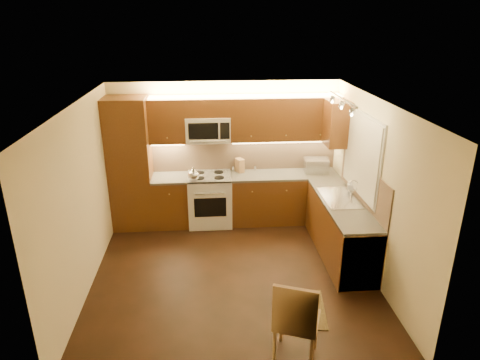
{
  "coord_description": "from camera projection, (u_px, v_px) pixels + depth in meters",
  "views": [
    {
      "loc": [
        -0.32,
        -5.36,
        3.54
      ],
      "look_at": [
        0.15,
        0.55,
        1.25
      ],
      "focal_mm": 31.98,
      "sensor_mm": 36.0,
      "label": 1
    }
  ],
  "objects": [
    {
      "name": "toaster_oven",
      "position": [
        316.0,
        165.0,
        7.67
      ],
      "size": [
        0.43,
        0.34,
        0.25
      ],
      "primitive_type": "cube",
      "rotation": [
        0.0,
        0.0,
        -0.06
      ],
      "color": "silver",
      "rests_on": "counter_back_right"
    },
    {
      "name": "window_blinds",
      "position": [
        361.0,
        155.0,
        6.36
      ],
      "size": [
        0.02,
        1.36,
        1.16
      ],
      "primitive_type": "cube",
      "color": "silver",
      "rests_on": "wall_right"
    },
    {
      "name": "wall_front",
      "position": [
        246.0,
        279.0,
        3.97
      ],
      "size": [
        4.0,
        0.01,
        2.5
      ],
      "primitive_type": "cube",
      "color": "beige",
      "rests_on": "ground"
    },
    {
      "name": "upper_cab_bridge",
      "position": [
        207.0,
        107.0,
        7.2
      ],
      "size": [
        0.76,
        0.35,
        0.31
      ],
      "primitive_type": "cube",
      "color": "#48290F",
      "rests_on": "wall_back"
    },
    {
      "name": "base_cab_back_left",
      "position": [
        171.0,
        201.0,
        7.63
      ],
      "size": [
        0.62,
        0.6,
        0.86
      ],
      "primitive_type": "cube",
      "color": "#48290F",
      "rests_on": "floor"
    },
    {
      "name": "base_cab_right",
      "position": [
        340.0,
        230.0,
        6.63
      ],
      "size": [
        0.6,
        2.0,
        0.86
      ],
      "primitive_type": "cube",
      "color": "#48290F",
      "rests_on": "floor"
    },
    {
      "name": "spice_jar_d",
      "position": [
        239.0,
        169.0,
        7.69
      ],
      "size": [
        0.05,
        0.05,
        0.09
      ],
      "primitive_type": "cylinder",
      "rotation": [
        0.0,
        0.0,
        0.06
      ],
      "color": "#9E552F",
      "rests_on": "counter_back_right"
    },
    {
      "name": "dishwasher",
      "position": [
        355.0,
        253.0,
        5.98
      ],
      "size": [
        0.58,
        0.6,
        0.84
      ],
      "primitive_type": "cube",
      "color": "silver",
      "rests_on": "floor"
    },
    {
      "name": "spice_jar_b",
      "position": [
        241.0,
        169.0,
        7.7
      ],
      "size": [
        0.06,
        0.06,
        0.09
      ],
      "primitive_type": "cylinder",
      "rotation": [
        0.0,
        0.0,
        0.37
      ],
      "color": "brown",
      "rests_on": "counter_back_right"
    },
    {
      "name": "dining_chair",
      "position": [
        297.0,
        318.0,
        4.56
      ],
      "size": [
        0.59,
        0.59,
        1.04
      ],
      "primitive_type": null,
      "rotation": [
        0.0,
        0.0,
        -0.36
      ],
      "color": "olive",
      "rests_on": "floor"
    },
    {
      "name": "kettle",
      "position": [
        194.0,
        173.0,
        7.22
      ],
      "size": [
        0.22,
        0.22,
        0.24
      ],
      "primitive_type": null,
      "rotation": [
        0.0,
        0.0,
        0.09
      ],
      "color": "silver",
      "rests_on": "stove"
    },
    {
      "name": "spice_jar_c",
      "position": [
        234.0,
        169.0,
        7.71
      ],
      "size": [
        0.05,
        0.05,
        0.1
      ],
      "primitive_type": "cylinder",
      "rotation": [
        0.0,
        0.0,
        -0.03
      ],
      "color": "silver",
      "rests_on": "counter_back_right"
    },
    {
      "name": "soap_bottle",
      "position": [
        351.0,
        186.0,
        6.8
      ],
      "size": [
        0.11,
        0.11,
        0.19
      ],
      "primitive_type": "imported",
      "rotation": [
        0.0,
        0.0,
        -0.3
      ],
      "color": "silver",
      "rests_on": "counter_right"
    },
    {
      "name": "pantry",
      "position": [
        130.0,
        164.0,
        7.33
      ],
      "size": [
        0.7,
        0.6,
        2.3
      ],
      "primitive_type": "cube",
      "color": "#48290F",
      "rests_on": "floor"
    },
    {
      "name": "base_cab_back_right",
      "position": [
        284.0,
        198.0,
        7.79
      ],
      "size": [
        1.92,
        0.6,
        0.86
      ],
      "primitive_type": "cube",
      "color": "#48290F",
      "rests_on": "floor"
    },
    {
      "name": "counter_back_left",
      "position": [
        170.0,
        178.0,
        7.47
      ],
      "size": [
        0.62,
        0.6,
        0.04
      ],
      "primitive_type": "cube",
      "color": "#312F2D",
      "rests_on": "base_cab_back_left"
    },
    {
      "name": "spice_jar_a",
      "position": [
        255.0,
        168.0,
        7.76
      ],
      "size": [
        0.05,
        0.05,
        0.09
      ],
      "primitive_type": "cylinder",
      "rotation": [
        0.0,
        0.0,
        0.19
      ],
      "color": "silver",
      "rests_on": "counter_back_right"
    },
    {
      "name": "upper_cab_back_right",
      "position": [
        285.0,
        118.0,
        7.38
      ],
      "size": [
        1.92,
        0.35,
        0.75
      ],
      "primitive_type": "cube",
      "color": "#48290F",
      "rests_on": "wall_back"
    },
    {
      "name": "track_light_bar",
      "position": [
        342.0,
        99.0,
        5.88
      ],
      "size": [
        0.04,
        1.2,
        0.03
      ],
      "primitive_type": "cube",
      "color": "silver",
      "rests_on": "ceiling"
    },
    {
      "name": "wall_right",
      "position": [
        375.0,
        190.0,
        5.98
      ],
      "size": [
        0.01,
        4.0,
        2.5
      ],
      "primitive_type": "cube",
      "color": "beige",
      "rests_on": "ground"
    },
    {
      "name": "microwave",
      "position": [
        208.0,
        129.0,
        7.32
      ],
      "size": [
        0.76,
        0.38,
        0.44
      ],
      "primitive_type": null,
      "color": "silver",
      "rests_on": "wall_back"
    },
    {
      "name": "stove",
      "position": [
        210.0,
        199.0,
        7.65
      ],
      "size": [
        0.76,
        0.65,
        0.92
      ],
      "primitive_type": null,
      "color": "silver",
      "rests_on": "floor"
    },
    {
      "name": "ceiling",
      "position": [
        232.0,
        104.0,
        5.38
      ],
      "size": [
        4.0,
        4.0,
        0.01
      ],
      "primitive_type": "cube",
      "color": "beige",
      "rests_on": "ground"
    },
    {
      "name": "window_frame",
      "position": [
        363.0,
        155.0,
        6.37
      ],
      "size": [
        0.03,
        1.44,
        1.24
      ],
      "primitive_type": "cube",
      "color": "silver",
      "rests_on": "wall_right"
    },
    {
      "name": "faucet",
      "position": [
        352.0,
        189.0,
        6.56
      ],
      "size": [
        0.2,
        0.04,
        0.3
      ],
      "primitive_type": null,
      "color": "silver",
      "rests_on": "counter_right"
    },
    {
      "name": "wall_back",
      "position": [
        225.0,
        151.0,
        7.69
      ],
      "size": [
        4.0,
        0.01,
        2.5
      ],
      "primitive_type": "cube",
      "color": "beige",
      "rests_on": "ground"
    },
    {
      "name": "counter_back_right",
      "position": [
        284.0,
        175.0,
        7.62
      ],
      "size": [
        1.92,
        0.6,
        0.04
      ],
      "primitive_type": "cube",
      "color": "#312F2D",
      "rests_on": "base_cab_back_right"
    },
    {
      "name": "backsplash_right",
      "position": [
        364.0,
        183.0,
        6.37
      ],
      "size": [
        0.02,
        2.0,
        0.6
      ],
      "primitive_type": "cube",
      "color": "tan",
      "rests_on": "wall_right"
    },
    {
      "name": "floor",
      "position": [
        233.0,
        273.0,
        6.28
      ],
      "size": [
        4.0,
        4.0,
        0.01
      ],
      "primitive_type": "cube",
      "color": "black",
      "rests_on": "ground"
    },
    {
      "name": "wall_left",
      "position": [
        82.0,
        199.0,
        5.68
      ],
      "size": [
        0.01,
        4.0,
        2.5
      ],
      "primitive_type": "cube",
      "color": "beige",
      "rests_on": "ground"
    },
    {
      "name": "backsplash_back",
      "position": [
        245.0,
        154.0,
        7.73
      ],
      "size": [
        3.3,
        0.02,
        0.6
      ],
      "primitive_type": "cube",
      "color": "tan",
      "rests_on": "wall_back"
    },
    {
      "name": "knife_block",
      "position": [
        240.0,
        165.0,
        7.67
      ],
      "size": [
        0.17,
        0.21,
        0.24
      ],
      "primitive_type": "cube",
      "rotation": [
        0.0,
        0.0,
        0.41
      ],
      "color": "olive",
      "rests_on": "counter_back_right"
    },
    {
      "name": "rug",
      "position": [
        304.0,
        308.0,
        5.51
      ],
      "size": [
        0.64,
        0.86,
        0.01
      ],
      "primitive_type": "cube",
      "rotation": [
        0.0,
        0.0,
        -0.14
      ],
      "color": "black",
      "rests_on": "floor"
    },
    {
      "name": "upper_cab_back_left",
      "position": [
        167.0,
        121.0,
        7.23
      ],
      "size": [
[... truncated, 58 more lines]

